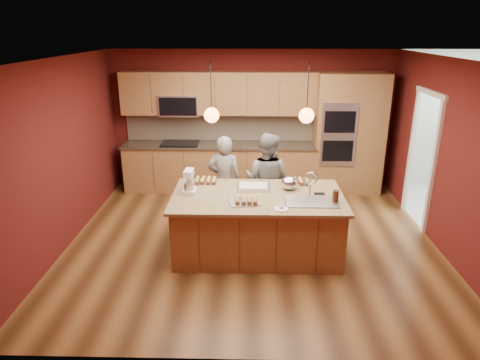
{
  "coord_description": "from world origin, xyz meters",
  "views": [
    {
      "loc": [
        -0.05,
        -5.87,
        3.09
      ],
      "look_at": [
        -0.18,
        -0.1,
        1.02
      ],
      "focal_mm": 32.0,
      "sensor_mm": 36.0,
      "label": 1
    }
  ],
  "objects_px": {
    "island": "(258,223)",
    "person_left": "(225,181)",
    "stand_mixer": "(189,183)",
    "person_right": "(267,180)",
    "mixing_bowl": "(289,183)"
  },
  "relations": [
    {
      "from": "island",
      "to": "person_left",
      "type": "bearing_deg",
      "value": 120.0
    },
    {
      "from": "person_left",
      "to": "stand_mixer",
      "type": "relative_size",
      "value": 4.45
    },
    {
      "from": "stand_mixer",
      "to": "person_left",
      "type": "bearing_deg",
      "value": 65.22
    },
    {
      "from": "island",
      "to": "person_right",
      "type": "height_order",
      "value": "person_right"
    },
    {
      "from": "island",
      "to": "person_left",
      "type": "relative_size",
      "value": 1.6
    },
    {
      "from": "person_right",
      "to": "mixing_bowl",
      "type": "distance_m",
      "value": 0.77
    },
    {
      "from": "person_left",
      "to": "mixing_bowl",
      "type": "relative_size",
      "value": 6.23
    },
    {
      "from": "person_right",
      "to": "mixing_bowl",
      "type": "bearing_deg",
      "value": 136.03
    },
    {
      "from": "mixing_bowl",
      "to": "stand_mixer",
      "type": "bearing_deg",
      "value": -173.56
    },
    {
      "from": "mixing_bowl",
      "to": "person_left",
      "type": "bearing_deg",
      "value": 144.95
    },
    {
      "from": "stand_mixer",
      "to": "person_right",
      "type": "bearing_deg",
      "value": 40.06
    },
    {
      "from": "island",
      "to": "person_right",
      "type": "distance_m",
      "value": 0.99
    },
    {
      "from": "island",
      "to": "stand_mixer",
      "type": "relative_size",
      "value": 7.1
    },
    {
      "from": "person_left",
      "to": "person_right",
      "type": "distance_m",
      "value": 0.68
    },
    {
      "from": "person_right",
      "to": "mixing_bowl",
      "type": "height_order",
      "value": "person_right"
    }
  ]
}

